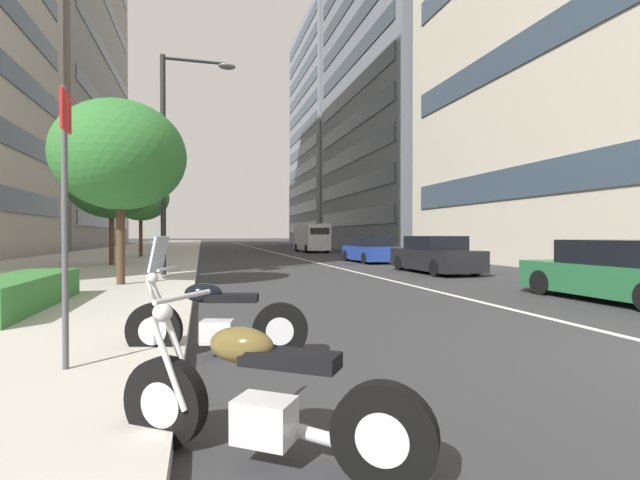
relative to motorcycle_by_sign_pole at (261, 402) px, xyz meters
The scene contains 17 objects.
sidewalk_right_plaza 30.75m from the motorcycle_by_sign_pole, 10.52° to the left, with size 160.00×10.09×0.15m, color #B2ADA3.
lane_centre_stripe 35.69m from the motorcycle_by_sign_pole, ahead, with size 110.00×0.16×0.01m, color silver.
motorcycle_by_sign_pole is the anchor object (origin of this frame).
motorcycle_second_in_row 2.71m from the motorcycle_by_sign_pole, ahead, with size 0.80×2.19×1.50m.
car_following_behind 10.11m from the motorcycle_by_sign_pole, 60.13° to the right, with size 4.26×1.88×1.40m.
car_lead_in_lane 15.62m from the motorcycle_by_sign_pole, 33.54° to the right, with size 4.56×1.87×1.47m.
car_mid_block_traffic 21.81m from the motorcycle_by_sign_pole, 23.19° to the right, with size 4.43×1.95×1.39m.
delivery_van_ahead 36.25m from the motorcycle_by_sign_pole, 14.38° to the right, with size 5.56×2.09×2.45m.
parking_sign_by_curb 3.07m from the motorcycle_by_sign_pole, 39.00° to the left, with size 0.32×0.06×2.86m.
street_lamp_with_banners 13.88m from the motorcycle_by_sign_pole, ahead, with size 1.26×2.54×7.50m.
clipped_hedge_bed 7.42m from the motorcycle_by_sign_pole, 29.77° to the left, with size 4.19×1.10×0.59m, color #337033.
street_tree_near_plaza_corner 11.12m from the motorcycle_by_sign_pole, 13.79° to the left, with size 3.52×3.52×5.05m.
street_tree_mid_sidewalk 19.82m from the motorcycle_by_sign_pole, 12.84° to the left, with size 3.92×3.92×5.46m.
street_tree_by_lamp_post 27.59m from the motorcycle_by_sign_pole, ahead, with size 3.47×3.47×5.22m.
office_tower_far_left_down_avenue 48.67m from the motorcycle_by_sign_pole, 30.03° to the right, with size 22.76×16.83×39.89m.
office_tower_near_left 67.11m from the motorcycle_by_sign_pole, 20.85° to the right, with size 19.80×18.60×32.90m.
office_tower_far_right_block 64.09m from the motorcycle_by_sign_pole, 20.25° to the left, with size 31.98×19.07×39.59m.
Camera 1 is at (-3.11, 6.07, 1.51)m, focal length 24.87 mm.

